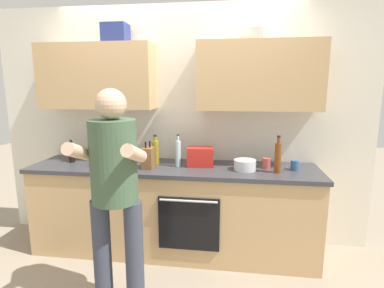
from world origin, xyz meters
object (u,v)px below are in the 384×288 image
object	(u,v)px
bottle_soy	(72,153)
grocery_bag_produce	(109,158)
cup_tea	(295,165)
person_standing	(114,183)
bottle_water	(178,153)
bottle_vinegar	(278,157)
bottle_oil	(155,152)
grocery_bag_crisps	(200,157)
cup_ceramic	(266,163)
knife_block	(148,158)
mixing_bowl	(245,165)
bottle_juice	(103,148)

from	to	relation	value
bottle_soy	grocery_bag_produce	world-z (taller)	bottle_soy
cup_tea	person_standing	bearing A→B (deg)	-149.52
person_standing	bottle_water	xyz separation A→B (m)	(0.32, 0.83, 0.05)
bottle_water	bottle_soy	bearing A→B (deg)	178.79
person_standing	bottle_vinegar	distance (m)	1.46
grocery_bag_produce	bottle_oil	bearing A→B (deg)	17.10
bottle_soy	grocery_bag_crisps	size ratio (longest dim) A/B	0.91
cup_ceramic	knife_block	bearing A→B (deg)	-171.80
bottle_water	cup_tea	size ratio (longest dim) A/B	3.40
person_standing	bottle_soy	world-z (taller)	person_standing
bottle_oil	bottle_vinegar	distance (m)	1.19
bottle_soy	mixing_bowl	world-z (taller)	bottle_soy
bottle_water	mixing_bowl	xyz separation A→B (m)	(0.65, -0.04, -0.09)
bottle_vinegar	person_standing	bearing A→B (deg)	-149.80
bottle_soy	grocery_bag_produce	xyz separation A→B (m)	(0.45, -0.09, -0.02)
grocery_bag_produce	bottle_soy	bearing A→B (deg)	168.29
cup_ceramic	cup_tea	size ratio (longest dim) A/B	1.06
person_standing	cup_ceramic	size ratio (longest dim) A/B	16.75
bottle_water	cup_ceramic	world-z (taller)	bottle_water
bottle_oil	cup_tea	world-z (taller)	bottle_oil
bottle_vinegar	cup_tea	xyz separation A→B (m)	(0.18, 0.11, -0.10)
knife_block	bottle_vinegar	bearing A→B (deg)	0.67
person_standing	bottle_oil	xyz separation A→B (m)	(0.08, 0.89, 0.04)
bottle_oil	knife_block	distance (m)	0.18
bottle_juice	mixing_bowl	size ratio (longest dim) A/B	1.46
bottle_vinegar	bottle_soy	bearing A→B (deg)	176.75
bottle_vinegar	grocery_bag_crisps	bearing A→B (deg)	169.13
mixing_bowl	grocery_bag_crisps	distance (m)	0.45
knife_block	grocery_bag_crisps	bearing A→B (deg)	17.50
grocery_bag_produce	grocery_bag_crisps	world-z (taller)	grocery_bag_crisps
cup_tea	mixing_bowl	bearing A→B (deg)	-172.60
bottle_soy	grocery_bag_produce	distance (m)	0.46
knife_block	grocery_bag_produce	size ratio (longest dim) A/B	1.25
bottle_water	mixing_bowl	size ratio (longest dim) A/B	1.54
bottle_oil	grocery_bag_crisps	size ratio (longest dim) A/B	1.16
bottle_soy	grocery_bag_crisps	distance (m)	1.34
knife_block	mixing_bowl	bearing A→B (deg)	4.03
bottle_oil	knife_block	world-z (taller)	bottle_oil
cup_tea	bottle_vinegar	bearing A→B (deg)	-147.61
person_standing	bottle_vinegar	xyz separation A→B (m)	(1.26, 0.73, 0.06)
knife_block	grocery_bag_produce	world-z (taller)	knife_block
bottle_soy	bottle_vinegar	bearing A→B (deg)	-3.25
bottle_soy	mixing_bowl	size ratio (longest dim) A/B	1.13
person_standing	knife_block	distance (m)	0.72
mixing_bowl	grocery_bag_produce	size ratio (longest dim) A/B	0.98
grocery_bag_crisps	bottle_water	bearing A→B (deg)	-167.83
bottle_oil	grocery_bag_produce	distance (m)	0.46
cup_ceramic	grocery_bag_crisps	xyz separation A→B (m)	(-0.64, -0.01, 0.04)
bottle_water	cup_tea	xyz separation A→B (m)	(1.11, 0.02, -0.09)
cup_tea	grocery_bag_crisps	xyz separation A→B (m)	(-0.90, 0.03, 0.05)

